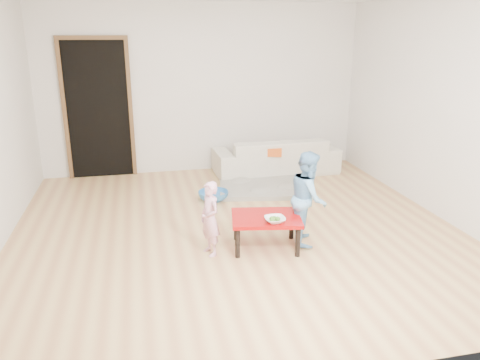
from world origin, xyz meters
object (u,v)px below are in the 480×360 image
object	(u,v)px
bowl	(275,220)
child_blue	(308,198)
child_pink	(210,219)
basin	(213,196)
sofa	(276,155)
red_table	(266,232)

from	to	relation	value
bowl	child_blue	bearing A→B (deg)	27.48
child_pink	basin	distance (m)	1.61
bowl	child_pink	world-z (taller)	child_pink
sofa	child_blue	bearing A→B (deg)	79.05
red_table	sofa	bearing A→B (deg)	71.22
red_table	child_pink	bearing A→B (deg)	-178.28
red_table	child_blue	bearing A→B (deg)	6.78
child_blue	red_table	bearing A→B (deg)	114.66
bowl	child_blue	size ratio (longest dim) A/B	0.21
basin	child_blue	bearing A→B (deg)	-62.29
sofa	basin	world-z (taller)	sofa
bowl	basin	bearing A→B (deg)	101.50
sofa	bowl	world-z (taller)	sofa
bowl	child_pink	size ratio (longest dim) A/B	0.27
red_table	basin	distance (m)	1.57
red_table	basin	size ratio (longest dim) A/B	1.74
sofa	basin	distance (m)	1.61
sofa	child_pink	distance (m)	3.00
basin	child_pink	bearing A→B (deg)	-100.40
sofa	bowl	size ratio (longest dim) A/B	9.38
red_table	bowl	world-z (taller)	bowl
bowl	basin	world-z (taller)	bowl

